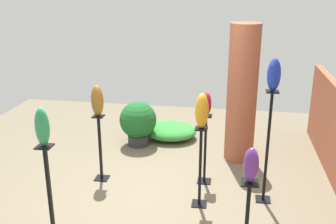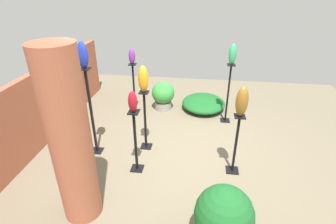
{
  "view_description": "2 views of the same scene",
  "coord_description": "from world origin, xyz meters",
  "views": [
    {
      "loc": [
        4.85,
        1.06,
        2.89
      ],
      "look_at": [
        -0.19,
        0.22,
        1.16
      ],
      "focal_mm": 42.0,
      "sensor_mm": 36.0,
      "label": 1
    },
    {
      "loc": [
        -3.75,
        -0.23,
        2.83
      ],
      "look_at": [
        0.13,
        0.3,
        0.8
      ],
      "focal_mm": 28.0,
      "sensor_mm": 36.0,
      "label": 2
    }
  ],
  "objects": [
    {
      "name": "brick_pillar",
      "position": [
        -1.38,
        1.24,
        1.13
      ],
      "size": [
        0.49,
        0.49,
        2.26
      ],
      "primitive_type": "cylinder",
      "color": "#9E5138",
      "rests_on": "ground"
    },
    {
      "name": "pedestal_jade",
      "position": [
        1.42,
        -0.8,
        0.59
      ],
      "size": [
        0.2,
        0.2,
        1.28
      ],
      "color": "black",
      "rests_on": "ground"
    },
    {
      "name": "art_vase_amber",
      "position": [
        0.21,
        0.72,
        1.34
      ],
      "size": [
        0.18,
        0.17,
        0.46
      ],
      "primitive_type": "ellipsoid",
      "color": "orange",
      "rests_on": "pedestal_amber"
    },
    {
      "name": "art_vase_bronze",
      "position": [
        -0.27,
        -0.82,
        1.25
      ],
      "size": [
        0.19,
        0.18,
        0.46
      ],
      "primitive_type": "ellipsoid",
      "color": "brown",
      "rests_on": "pedestal_bronze"
    },
    {
      "name": "pedestal_cobalt",
      "position": [
        -0.05,
        1.58,
        0.73
      ],
      "size": [
        0.2,
        0.2,
        1.56
      ],
      "color": "black",
      "rests_on": "ground"
    },
    {
      "name": "art_vase_cobalt",
      "position": [
        -0.05,
        1.58,
        1.77
      ],
      "size": [
        0.16,
        0.17,
        0.42
      ],
      "primitive_type": "ellipsoid",
      "color": "#192D9E",
      "rests_on": "pedestal_cobalt"
    },
    {
      "name": "art_vase_violet",
      "position": [
        1.6,
        1.27,
        1.31
      ],
      "size": [
        0.15,
        0.14,
        0.34
      ],
      "primitive_type": "ellipsoid",
      "color": "#6B2D8C",
      "rests_on": "pedestal_violet"
    },
    {
      "name": "pedestal_ruby",
      "position": [
        -0.44,
        0.73,
        0.48
      ],
      "size": [
        0.2,
        0.2,
        1.06
      ],
      "color": "black",
      "rests_on": "ground"
    },
    {
      "name": "art_vase_jade",
      "position": [
        1.42,
        -0.8,
        1.48
      ],
      "size": [
        0.14,
        0.15,
        0.41
      ],
      "primitive_type": "ellipsoid",
      "color": "#2D9356",
      "rests_on": "pedestal_jade"
    },
    {
      "name": "potted_plant_walkway_edge",
      "position": [
        -1.63,
        -0.57,
        0.45
      ],
      "size": [
        0.67,
        0.67,
        0.82
      ],
      "color": "#2D2D33",
      "rests_on": "ground"
    },
    {
      "name": "pedestal_amber",
      "position": [
        0.21,
        0.72,
        0.5
      ],
      "size": [
        0.2,
        0.2,
        1.11
      ],
      "color": "black",
      "rests_on": "ground"
    },
    {
      "name": "foliage_bed_west",
      "position": [
        -2.05,
        -0.05,
        0.15
      ],
      "size": [
        0.85,
        1.02,
        0.3
      ],
      "primitive_type": "ellipsoid",
      "color": "#338C38",
      "rests_on": "ground"
    },
    {
      "name": "art_vase_ruby",
      "position": [
        -0.44,
        0.73,
        1.23
      ],
      "size": [
        0.14,
        0.13,
        0.33
      ],
      "primitive_type": "ellipsoid",
      "color": "maroon",
      "rests_on": "pedestal_ruby"
    },
    {
      "name": "pedestal_bronze",
      "position": [
        -0.27,
        -0.82,
        0.46
      ],
      "size": [
        0.2,
        0.2,
        1.02
      ],
      "color": "black",
      "rests_on": "ground"
    },
    {
      "name": "ground_plane",
      "position": [
        0.0,
        0.0,
        0.0
      ],
      "size": [
        8.0,
        8.0,
        0.0
      ],
      "primitive_type": "plane",
      "color": "#6B604C"
    }
  ]
}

